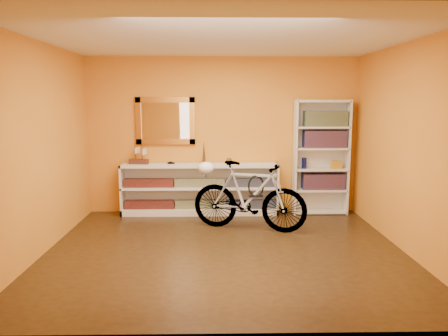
{
  "coord_description": "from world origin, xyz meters",
  "views": [
    {
      "loc": [
        -0.11,
        -5.29,
        1.87
      ],
      "look_at": [
        0.0,
        0.7,
        0.95
      ],
      "focal_mm": 34.85,
      "sensor_mm": 36.0,
      "label": 1
    }
  ],
  "objects_px": {
    "console_unit": "(200,189)",
    "helmet": "(206,168)",
    "bookcase": "(321,157)",
    "bicycle": "(249,196)"
  },
  "relations": [
    {
      "from": "console_unit",
      "to": "bicycle",
      "type": "bearing_deg",
      "value": -51.18
    },
    {
      "from": "console_unit",
      "to": "helmet",
      "type": "distance_m",
      "value": 0.88
    },
    {
      "from": "console_unit",
      "to": "bicycle",
      "type": "height_order",
      "value": "bicycle"
    },
    {
      "from": "bookcase",
      "to": "helmet",
      "type": "distance_m",
      "value": 2.04
    },
    {
      "from": "console_unit",
      "to": "bookcase",
      "type": "height_order",
      "value": "bookcase"
    },
    {
      "from": "console_unit",
      "to": "bicycle",
      "type": "relative_size",
      "value": 1.51
    },
    {
      "from": "console_unit",
      "to": "helmet",
      "type": "height_order",
      "value": "helmet"
    },
    {
      "from": "bicycle",
      "to": "helmet",
      "type": "height_order",
      "value": "bicycle"
    },
    {
      "from": "bookcase",
      "to": "bicycle",
      "type": "height_order",
      "value": "bookcase"
    },
    {
      "from": "console_unit",
      "to": "helmet",
      "type": "relative_size",
      "value": 10.75
    }
  ]
}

